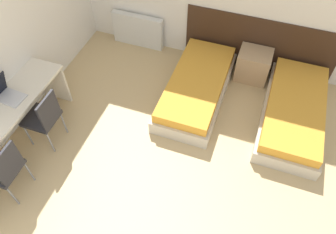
# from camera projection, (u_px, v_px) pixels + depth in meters

# --- Properties ---
(headboard_panel) EXTENTS (2.43, 0.03, 0.94)m
(headboard_panel) POSITION_uv_depth(u_px,v_px,m) (259.00, 45.00, 5.26)
(headboard_panel) COLOR #382316
(headboard_panel) RESTS_ON ground_plane
(bed_near_window) EXTENTS (0.86, 1.89, 0.37)m
(bed_near_window) POSITION_uv_depth(u_px,v_px,m) (197.00, 87.00, 5.06)
(bed_near_window) COLOR beige
(bed_near_window) RESTS_ON ground_plane
(bed_near_door) EXTENTS (0.86, 1.89, 0.37)m
(bed_near_door) POSITION_uv_depth(u_px,v_px,m) (294.00, 112.00, 4.75)
(bed_near_door) COLOR beige
(bed_near_door) RESTS_ON ground_plane
(nightstand) EXTENTS (0.51, 0.44, 0.50)m
(nightstand) POSITION_uv_depth(u_px,v_px,m) (253.00, 65.00, 5.28)
(nightstand) COLOR tan
(nightstand) RESTS_ON ground_plane
(radiator) EXTENTS (0.92, 0.12, 0.60)m
(radiator) POSITION_uv_depth(u_px,v_px,m) (138.00, 30.00, 5.79)
(radiator) COLOR silver
(radiator) RESTS_ON ground_plane
(chair_near_laptop) EXTENTS (0.41, 0.41, 0.89)m
(chair_near_laptop) POSITION_uv_depth(u_px,v_px,m) (44.00, 116.00, 4.26)
(chair_near_laptop) COLOR #232328
(chair_near_laptop) RESTS_ON ground_plane
(chair_near_notebook) EXTENTS (0.41, 0.41, 0.89)m
(chair_near_notebook) POSITION_uv_depth(u_px,v_px,m) (4.00, 168.00, 3.77)
(chair_near_notebook) COLOR #232328
(chair_near_notebook) RESTS_ON ground_plane
(laptop) EXTENTS (0.36, 0.27, 0.34)m
(laptop) POSITION_uv_depth(u_px,v_px,m) (7.00, 93.00, 4.13)
(laptop) COLOR silver
(laptop) RESTS_ON desk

